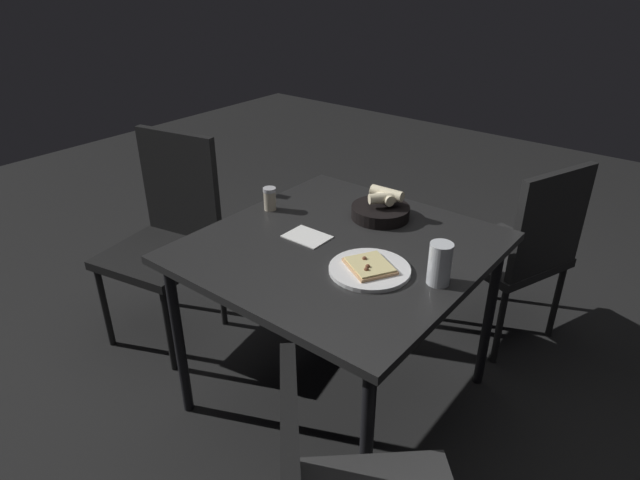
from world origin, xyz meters
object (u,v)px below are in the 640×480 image
(chair_far, at_px, (169,227))
(bread_basket, at_px, (381,209))
(pizza_plate, at_px, (370,269))
(chair_near, at_px, (522,246))
(beer_glass, at_px, (440,265))
(pepper_shaker, at_px, (270,200))
(dining_table, at_px, (340,259))

(chair_far, bearing_deg, bread_basket, 22.20)
(pizza_plate, distance_m, bread_basket, 0.42)
(chair_far, bearing_deg, chair_near, 34.89)
(bread_basket, distance_m, beer_glass, 0.50)
(pizza_plate, xyz_separation_m, pepper_shaker, (-0.59, 0.16, 0.03))
(chair_far, bearing_deg, pizza_plate, -0.22)
(pepper_shaker, height_order, chair_far, chair_far)
(dining_table, relative_size, chair_near, 1.13)
(beer_glass, xyz_separation_m, pepper_shaker, (-0.80, 0.08, -0.02))
(bread_basket, height_order, pepper_shaker, bread_basket)
(dining_table, xyz_separation_m, pepper_shaker, (-0.41, 0.06, 0.10))
(dining_table, bearing_deg, chair_far, -174.38)
(dining_table, bearing_deg, pepper_shaker, 171.47)
(chair_near, bearing_deg, bread_basket, -126.76)
(dining_table, relative_size, beer_glass, 7.17)
(pizza_plate, relative_size, pepper_shaker, 2.86)
(chair_near, relative_size, chair_far, 0.92)
(bread_basket, relative_size, chair_far, 0.24)
(pepper_shaker, bearing_deg, pizza_plate, -14.63)
(beer_glass, xyz_separation_m, chair_far, (-1.31, -0.07, -0.25))
(pepper_shaker, distance_m, chair_near, 1.14)
(bread_basket, relative_size, chair_near, 0.26)
(pizza_plate, distance_m, pepper_shaker, 0.62)
(dining_table, xyz_separation_m, bread_basket, (-0.01, 0.28, 0.10))
(dining_table, relative_size, chair_far, 1.05)
(dining_table, distance_m, chair_near, 0.93)
(beer_glass, height_order, chair_far, chair_far)
(beer_glass, distance_m, chair_far, 1.34)
(beer_glass, distance_m, chair_near, 0.89)
(pizza_plate, height_order, bread_basket, bread_basket)
(pizza_plate, xyz_separation_m, chair_near, (0.21, 0.92, -0.23))
(dining_table, height_order, bread_basket, bread_basket)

